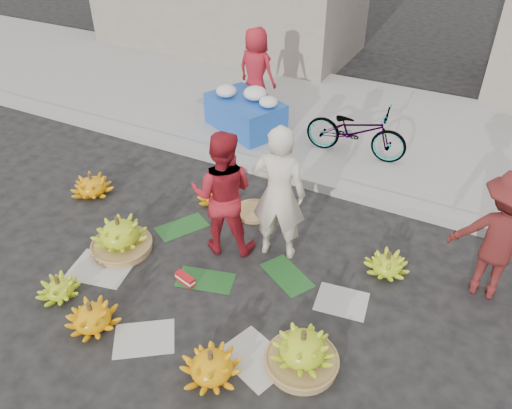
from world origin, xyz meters
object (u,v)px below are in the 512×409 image
at_px(banana_bunch_0, 120,236).
at_px(vendor_cream, 279,194).
at_px(bicycle, 356,131).
at_px(banana_bunch_4, 303,351).
at_px(flower_table, 246,112).

xyz_separation_m(banana_bunch_0, vendor_cream, (1.71, 0.84, 0.64)).
xyz_separation_m(vendor_cream, bicycle, (0.12, 2.54, -0.32)).
bearing_deg(banana_bunch_4, vendor_cream, 123.50).
bearing_deg(flower_table, banana_bunch_0, -63.76).
bearing_deg(bicycle, banana_bunch_4, -171.18).
xyz_separation_m(banana_bunch_4, bicycle, (-0.80, 3.92, 0.33)).
relative_size(banana_bunch_4, bicycle, 0.45).
bearing_deg(vendor_cream, bicycle, -105.74).
bearing_deg(bicycle, vendor_cream, 174.61).
relative_size(flower_table, bicycle, 0.97).
bearing_deg(banana_bunch_0, vendor_cream, 26.05).
bearing_deg(banana_bunch_0, bicycle, 61.47).
relative_size(vendor_cream, flower_table, 1.13).
relative_size(banana_bunch_4, vendor_cream, 0.42).
relative_size(banana_bunch_0, banana_bunch_4, 1.16).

